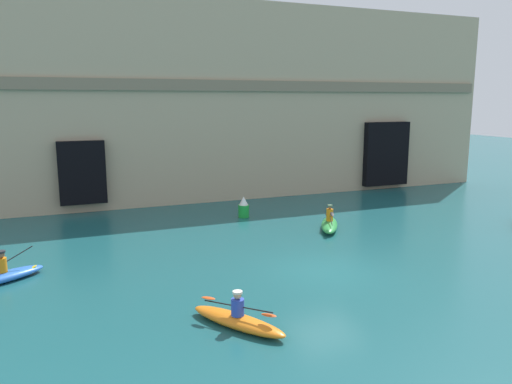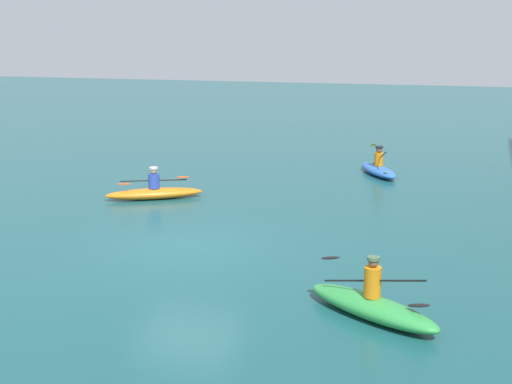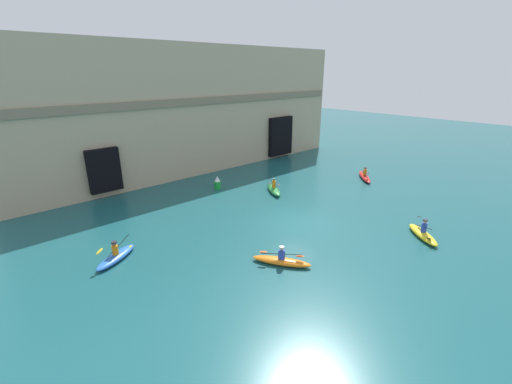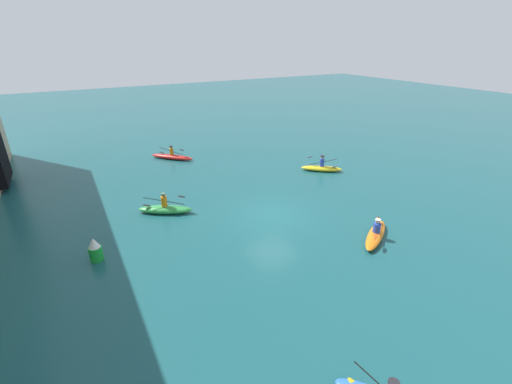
{
  "view_description": "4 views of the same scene",
  "coord_description": "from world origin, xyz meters",
  "views": [
    {
      "loc": [
        -8.76,
        -14.92,
        6.06
      ],
      "look_at": [
        -1.06,
        3.98,
        2.28
      ],
      "focal_mm": 35.0,
      "sensor_mm": 36.0,
      "label": 1
    },
    {
      "loc": [
        15.56,
        6.83,
        5.13
      ],
      "look_at": [
        -0.89,
        1.49,
        1.29
      ],
      "focal_mm": 50.0,
      "sensor_mm": 36.0,
      "label": 2
    },
    {
      "loc": [
        -15.86,
        -13.61,
        9.52
      ],
      "look_at": [
        -1.04,
        2.64,
        1.65
      ],
      "focal_mm": 24.0,
      "sensor_mm": 36.0,
      "label": 3
    },
    {
      "loc": [
        -13.97,
        8.93,
        8.85
      ],
      "look_at": [
        -0.58,
        1.37,
        1.91
      ],
      "focal_mm": 24.0,
      "sensor_mm": 36.0,
      "label": 4
    }
  ],
  "objects": [
    {
      "name": "kayak_blue",
      "position": [
        -10.64,
        3.12,
        0.22
      ],
      "size": [
        2.83,
        2.07,
        1.1
      ],
      "rotation": [
        0.0,
        0.0,
        3.66
      ],
      "color": "blue",
      "rests_on": "ground"
    },
    {
      "name": "kayak_orange",
      "position": [
        -4.47,
        -3.08,
        0.22
      ],
      "size": [
        2.19,
        2.98,
        1.03
      ],
      "rotation": [
        0.0,
        0.0,
        2.12
      ],
      "color": "orange",
      "rests_on": "ground"
    },
    {
      "name": "ground_plane",
      "position": [
        0.0,
        0.0,
        0.0
      ],
      "size": [
        120.0,
        120.0,
        0.0
      ],
      "primitive_type": "plane",
      "color": "#195156"
    },
    {
      "name": "kayak_green",
      "position": [
        3.14,
        5.04,
        0.25
      ],
      "size": [
        2.17,
        2.93,
        1.18
      ],
      "rotation": [
        0.0,
        0.0,
        1.03
      ],
      "color": "green",
      "rests_on": "ground"
    }
  ]
}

